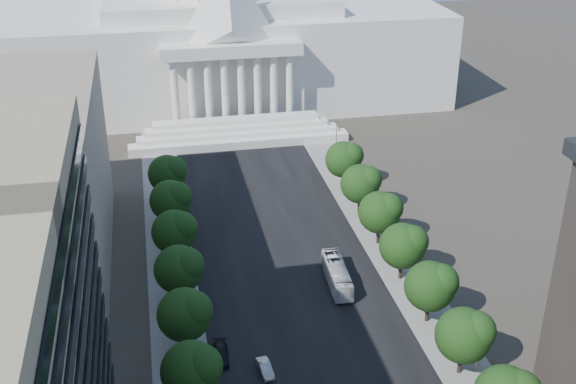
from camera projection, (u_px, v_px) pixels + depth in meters
road_asphalt at (286, 271)px, 121.49m from camera, size 30.00×260.00×0.01m
sidewalk_left at (173, 283)px, 118.13m from camera, size 8.00×260.00×0.02m
sidewalk_right at (394, 259)px, 124.86m from camera, size 8.00×260.00×0.02m
capitol at (218, 26)px, 196.41m from camera, size 120.00×56.00×73.00m
tree_l_e at (194, 370)px, 88.92m from camera, size 7.79×7.60×9.97m
tree_l_f at (187, 313)px, 99.50m from camera, size 7.79×7.60×9.97m
tree_l_g at (181, 268)px, 110.08m from camera, size 7.79×7.60×9.97m
tree_l_h at (176, 231)px, 120.66m from camera, size 7.79×7.60×9.97m
tree_l_i at (172, 199)px, 131.24m from camera, size 7.79×7.60×9.97m
tree_l_j at (169, 173)px, 141.82m from camera, size 7.79×7.60×9.97m
tree_r_e at (467, 334)px, 95.30m from camera, size 7.79×7.60×9.97m
tree_r_f at (433, 285)px, 105.88m from camera, size 7.79×7.60×9.97m
tree_r_g at (405, 245)px, 116.46m from camera, size 7.79×7.60×9.97m
tree_r_h at (382, 211)px, 127.04m from camera, size 7.79×7.60×9.97m
tree_r_i at (362, 183)px, 137.62m from camera, size 7.79×7.60×9.97m
tree_r_j at (345, 158)px, 148.20m from camera, size 7.79×7.60×9.97m
streetlight_c at (476, 336)px, 96.03m from camera, size 2.61×0.44×9.00m
streetlight_d at (411, 244)px, 118.07m from camera, size 2.61×0.44×9.00m
streetlight_e at (367, 180)px, 140.11m from camera, size 2.61×0.44×9.00m
streetlight_f at (334, 134)px, 162.15m from camera, size 2.61×0.44×9.00m
car_silver at (265, 368)px, 97.81m from camera, size 2.07×4.60×1.46m
car_dark_b at (220, 355)px, 100.34m from camera, size 2.57×5.64×1.60m
city_bus at (337, 275)px, 117.14m from camera, size 3.67×12.76×3.51m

